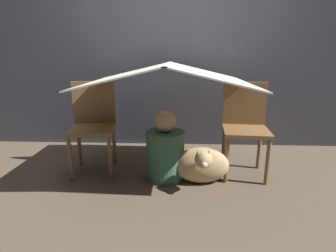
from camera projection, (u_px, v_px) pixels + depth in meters
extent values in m
plane|color=brown|center=(168.00, 177.00, 2.45)|extent=(8.80, 8.80, 0.00)
cube|color=#3D3D47|center=(171.00, 42.00, 3.07)|extent=(7.00, 0.05, 2.50)
cylinder|color=brown|center=(70.00, 160.00, 2.33)|extent=(0.04, 0.04, 0.42)
cylinder|color=brown|center=(110.00, 158.00, 2.36)|extent=(0.04, 0.04, 0.42)
cylinder|color=brown|center=(80.00, 146.00, 2.67)|extent=(0.04, 0.04, 0.42)
cylinder|color=brown|center=(114.00, 145.00, 2.70)|extent=(0.04, 0.04, 0.42)
cube|color=brown|center=(92.00, 129.00, 2.45)|extent=(0.45, 0.45, 0.04)
cube|color=brown|center=(94.00, 102.00, 2.58)|extent=(0.41, 0.08, 0.41)
cylinder|color=brown|center=(227.00, 160.00, 2.31)|extent=(0.04, 0.04, 0.42)
cylinder|color=brown|center=(268.00, 162.00, 2.27)|extent=(0.04, 0.04, 0.42)
cylinder|color=brown|center=(224.00, 147.00, 2.64)|extent=(0.04, 0.04, 0.42)
cylinder|color=brown|center=(259.00, 149.00, 2.60)|extent=(0.04, 0.04, 0.42)
cube|color=brown|center=(246.00, 131.00, 2.40)|extent=(0.44, 0.44, 0.04)
cube|color=brown|center=(245.00, 103.00, 2.52)|extent=(0.41, 0.06, 0.41)
cube|color=silver|center=(128.00, 74.00, 2.30)|extent=(0.72, 1.18, 0.18)
cube|color=silver|center=(209.00, 74.00, 2.28)|extent=(0.72, 1.18, 0.18)
cube|color=silver|center=(168.00, 64.00, 2.27)|extent=(0.04, 1.18, 0.01)
cylinder|color=#38664C|center=(165.00, 155.00, 2.39)|extent=(0.34, 0.34, 0.45)
sphere|color=tan|center=(165.00, 121.00, 2.30)|extent=(0.19, 0.19, 0.19)
ellipsoid|color=tan|center=(201.00, 165.00, 2.32)|extent=(0.49, 0.22, 0.33)
sphere|color=tan|center=(203.00, 160.00, 2.11)|extent=(0.14, 0.14, 0.14)
ellipsoid|color=tan|center=(204.00, 165.00, 2.05)|extent=(0.06, 0.07, 0.05)
cone|color=tan|center=(198.00, 153.00, 2.10)|extent=(0.05, 0.05, 0.07)
cone|color=tan|center=(209.00, 153.00, 2.09)|extent=(0.05, 0.05, 0.07)
cube|color=#CC664C|center=(200.00, 159.00, 2.75)|extent=(0.39, 0.31, 0.10)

